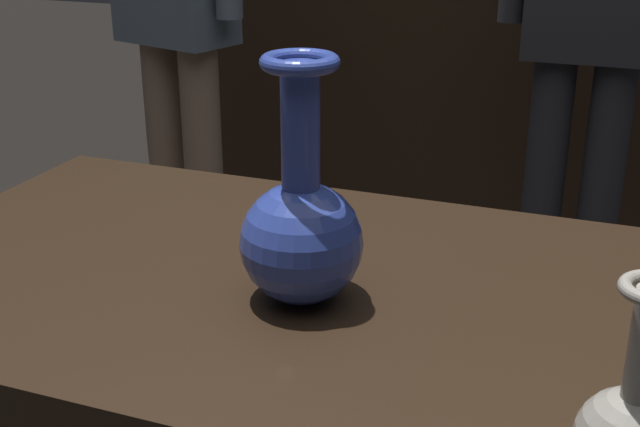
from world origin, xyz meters
The scene contains 2 objects.
back_display_shelf centered at (0.00, 2.20, 0.49)m, with size 2.60×0.40×0.99m.
vase_centerpiece centered at (-0.03, -0.05, 0.89)m, with size 0.14×0.14×0.29m.
Camera 1 is at (0.30, -0.86, 1.26)m, focal length 47.22 mm.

